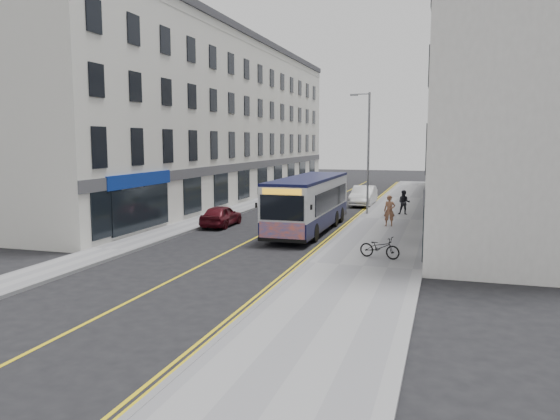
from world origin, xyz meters
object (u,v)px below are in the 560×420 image
Objects in this scene: pedestrian_near at (389,211)px; pedestrian_far at (404,202)px; streetlamp at (367,149)px; city_bus at (309,202)px; car_white at (364,196)px; car_maroon at (221,216)px; bicycle at (380,247)px.

pedestrian_near is 1.09× the size of pedestrian_far.
streetlamp is 0.79× the size of city_bus.
streetlamp is at bearing -172.59° from pedestrian_far.
pedestrian_near is 5.14m from pedestrian_far.
car_maroon is (-6.34, -12.54, -0.12)m from car_white.
pedestrian_near is at bearing 30.49° from city_bus.
city_bus is (-2.06, -7.29, -2.77)m from streetlamp.
pedestrian_far is 6.20m from car_white.
car_maroon is at bearing -135.74° from streetlamp.
pedestrian_near is at bearing -73.98° from car_white.
pedestrian_near reaches higher than pedestrian_far.
pedestrian_near is 9.60m from car_maroon.
car_maroon is (-5.25, 0.17, -1.00)m from city_bus.
bicycle is 0.38× the size of car_white.
car_white is at bearing 100.75° from pedestrian_near.
bicycle is at bearing -79.76° from car_white.
streetlamp is at bearing 107.00° from pedestrian_near.
bicycle is (2.52, -13.63, -3.81)m from streetlamp.
bicycle is 19.36m from car_white.
car_maroon is at bearing 178.17° from city_bus.
city_bus is 5.34m from car_maroon.
pedestrian_near is at bearing -92.88° from pedestrian_far.
car_white is 1.24× the size of car_maroon.
car_white reaches higher than bicycle.
pedestrian_far is 0.35× the size of car_white.
car_maroon is at bearing 70.35° from bicycle.
pedestrian_near is at bearing -167.74° from car_maroon.
car_white is (-3.49, 19.04, 0.17)m from bicycle.
streetlamp is 2.20× the size of car_maroon.
car_white is at bearing 125.17° from pedestrian_far.
city_bus is 4.77m from pedestrian_near.
car_white is (-3.41, 5.18, -0.17)m from pedestrian_far.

